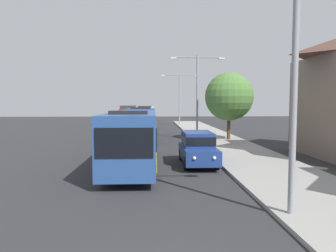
{
  "coord_description": "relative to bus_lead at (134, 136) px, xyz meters",
  "views": [
    {
      "loc": [
        -0.13,
        -4.76,
        3.55
      ],
      "look_at": [
        0.85,
        16.99,
        1.97
      ],
      "focal_mm": 33.61,
      "sensor_mm": 36.0,
      "label": 1
    }
  ],
  "objects": [
    {
      "name": "bus_lead",
      "position": [
        0.0,
        0.0,
        0.0
      ],
      "size": [
        2.58,
        11.43,
        3.21
      ],
      "color": "#284C8C",
      "rests_on": "ground_plane"
    },
    {
      "name": "bus_second_in_line",
      "position": [
        -0.0,
        13.52,
        -0.0
      ],
      "size": [
        2.58,
        11.34,
        3.21
      ],
      "color": "#284C8C",
      "rests_on": "ground_plane"
    },
    {
      "name": "bus_middle",
      "position": [
        0.0,
        26.95,
        0.0
      ],
      "size": [
        2.58,
        11.62,
        3.21
      ],
      "color": "silver",
      "rests_on": "ground_plane"
    },
    {
      "name": "white_suv",
      "position": [
        3.7,
        0.02,
        -0.66
      ],
      "size": [
        1.86,
        4.88,
        1.9
      ],
      "color": "navy",
      "rests_on": "ground_plane"
    },
    {
      "name": "box_truck_oncoming",
      "position": [
        -3.3,
        36.77,
        0.02
      ],
      "size": [
        2.35,
        8.34,
        3.15
      ],
      "color": "maroon",
      "rests_on": "ground_plane"
    },
    {
      "name": "streetlamp_near",
      "position": [
        5.4,
        -8.64,
        3.23
      ],
      "size": [
        4.99,
        0.28,
        7.83
      ],
      "color": "gray",
      "rests_on": "sidewalk"
    },
    {
      "name": "streetlamp_mid",
      "position": [
        5.4,
        12.51,
        3.34
      ],
      "size": [
        5.24,
        0.28,
        8.01
      ],
      "color": "gray",
      "rests_on": "sidewalk"
    },
    {
      "name": "streetlamp_far",
      "position": [
        5.4,
        33.66,
        3.49
      ],
      "size": [
        6.08,
        0.28,
        8.18
      ],
      "color": "gray",
      "rests_on": "sidewalk"
    },
    {
      "name": "roadside_tree",
      "position": [
        8.24,
        11.38,
        2.48
      ],
      "size": [
        4.54,
        4.54,
        6.3
      ],
      "color": "#4C3823",
      "rests_on": "sidewalk"
    }
  ]
}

